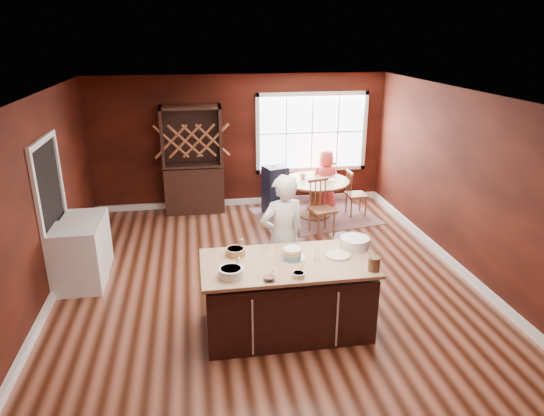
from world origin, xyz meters
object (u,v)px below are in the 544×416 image
(chair_east, at_px, (356,193))
(seated_woman, at_px, (325,180))
(baker, at_px, (282,238))
(layer_cake, at_px, (292,253))
(dining_table, at_px, (315,191))
(chair_north, at_px, (323,181))
(washer, at_px, (79,258))
(toddler, at_px, (275,174))
(chair_south, at_px, (322,207))
(high_chair, at_px, (275,189))
(hutch, at_px, (193,160))
(kitchen_island, at_px, (287,297))
(dryer, at_px, (88,241))

(chair_east, height_order, seated_woman, seated_woman)
(baker, xyz_separation_m, layer_cake, (-0.01, -0.69, 0.10))
(dining_table, relative_size, chair_north, 1.43)
(baker, relative_size, chair_east, 1.90)
(seated_woman, distance_m, washer, 5.08)
(baker, height_order, layer_cake, baker)
(toddler, bearing_deg, chair_north, 22.22)
(layer_cake, height_order, washer, layer_cake)
(chair_south, bearing_deg, chair_north, 59.96)
(high_chair, xyz_separation_m, hutch, (-1.59, 0.41, 0.56))
(dining_table, xyz_separation_m, washer, (-4.00, -2.25, -0.07))
(toddler, xyz_separation_m, hutch, (-1.59, 0.34, 0.26))
(chair_north, height_order, hutch, hutch)
(toddler, bearing_deg, kitchen_island, -97.60)
(chair_south, distance_m, dryer, 3.98)
(kitchen_island, height_order, dryer, kitchen_island)
(dining_table, distance_m, seated_woman, 0.54)
(hutch, height_order, washer, hutch)
(dining_table, xyz_separation_m, layer_cake, (-1.22, -3.65, 0.45))
(washer, bearing_deg, baker, -14.31)
(dining_table, relative_size, washer, 1.41)
(seated_woman, relative_size, washer, 1.34)
(baker, relative_size, high_chair, 1.72)
(chair_north, distance_m, high_chair, 1.26)
(high_chair, bearing_deg, washer, -159.57)
(layer_cake, relative_size, high_chair, 0.30)
(kitchen_island, relative_size, layer_cake, 6.61)
(toddler, height_order, hutch, hutch)
(washer, bearing_deg, seated_woman, 31.76)
(hutch, bearing_deg, chair_north, 2.58)
(seated_woman, relative_size, toddler, 4.79)
(chair_south, height_order, toddler, chair_south)
(kitchen_island, bearing_deg, washer, 151.24)
(layer_cake, bearing_deg, dining_table, 71.55)
(high_chair, relative_size, dryer, 1.16)
(toddler, relative_size, washer, 0.28)
(seated_woman, height_order, washer, seated_woman)
(layer_cake, relative_size, chair_east, 0.33)
(layer_cake, relative_size, dryer, 0.35)
(chair_north, height_order, seated_woman, seated_woman)
(layer_cake, bearing_deg, hutch, 104.50)
(layer_cake, xyz_separation_m, seated_woman, (1.53, 4.08, -0.36))
(kitchen_island, relative_size, seated_woman, 1.63)
(chair_east, bearing_deg, chair_south, 130.00)
(dryer, bearing_deg, chair_north, 28.88)
(dryer, bearing_deg, seated_woman, 25.22)
(high_chair, height_order, dryer, high_chair)
(layer_cake, xyz_separation_m, dryer, (-2.79, 2.04, -0.54))
(chair_north, bearing_deg, layer_cake, 57.79)
(dining_table, xyz_separation_m, chair_north, (0.39, 0.81, -0.07))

